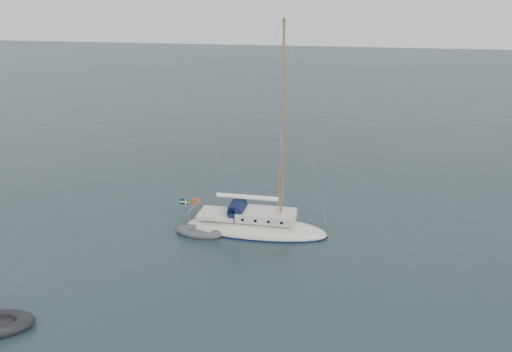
# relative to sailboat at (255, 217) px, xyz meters

# --- Properties ---
(ground) EXTENTS (300.00, 300.00, 0.00)m
(ground) POSITION_rel_sailboat_xyz_m (0.97, -1.40, -0.93)
(ground) COLOR black
(ground) RESTS_ON ground
(sailboat) EXTENTS (8.67, 2.60, 12.34)m
(sailboat) POSITION_rel_sailboat_xyz_m (0.00, 0.00, 0.00)
(sailboat) COLOR beige
(sailboat) RESTS_ON ground
(dinghy) EXTENTS (2.78, 1.26, 0.40)m
(dinghy) POSITION_rel_sailboat_xyz_m (-3.01, -1.22, -0.76)
(dinghy) COLOR #4A4A4F
(dinghy) RESTS_ON ground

